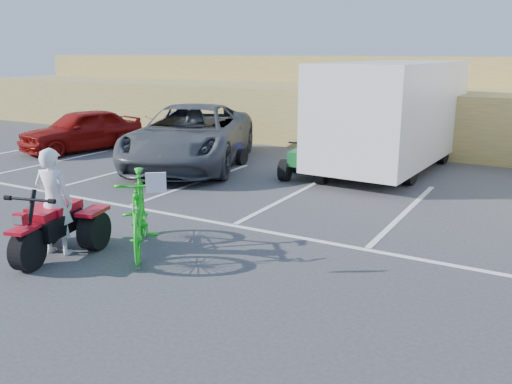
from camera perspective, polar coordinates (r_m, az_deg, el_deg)
The scene contains 11 objects.
ground at distance 8.78m, azimuth -10.92°, elevation -7.73°, with size 100.00×100.00×0.00m, color #363639.
parking_stripes at distance 11.61m, azimuth 5.53°, elevation -1.95°, with size 28.00×5.16×0.01m.
grass_embankment at distance 22.33m, azimuth 15.85°, elevation 9.22°, with size 40.00×8.50×3.10m.
red_trike_atv at distance 9.65m, azimuth -20.54°, elevation -6.33°, with size 1.31×1.74×1.13m, color #A80917, non-canonical shape.
rider at distance 9.50m, azimuth -20.50°, elevation -0.95°, with size 0.66×0.43×1.80m, color white.
green_dirt_bike at distance 9.26m, azimuth -12.19°, elevation -2.13°, with size 0.64×2.27×1.36m, color #14BF19.
grey_pickup at distance 16.17m, azimuth -6.89°, elevation 5.91°, with size 2.94×6.37×1.77m, color #43464A.
red_car at distance 19.48m, azimuth -17.86°, elevation 6.24°, with size 1.67×4.14×1.41m, color maroon.
cargo_trailer at distance 15.92m, azimuth 14.16°, elevation 8.14°, with size 2.92×6.58×3.01m.
quad_atv_blue at distance 16.12m, azimuth -3.59°, elevation 2.76°, with size 1.00×1.34×0.88m, color navy, non-canonical shape.
quad_atv_green at distance 14.63m, azimuth 5.55°, elevation 1.50°, with size 1.22×1.63×1.06m, color #155C26, non-canonical shape.
Camera 1 is at (5.38, -6.11, 3.29)m, focal length 38.00 mm.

